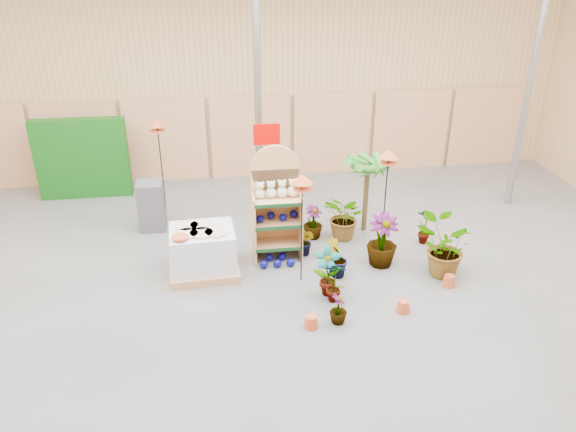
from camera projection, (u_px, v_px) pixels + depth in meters
name	position (u px, v px, depth m)	size (l,w,h in m)	color
room	(274.00, 162.00, 8.51)	(15.20, 12.10, 4.70)	#535353
display_shelf	(276.00, 207.00, 10.05)	(0.87, 0.55, 2.08)	tan
teddy_bears	(278.00, 190.00, 9.81)	(0.77, 0.20, 0.33)	beige
gazing_balls_shelf	(277.00, 216.00, 10.00)	(0.76, 0.26, 0.15)	#070861
gazing_balls_floor	(277.00, 261.00, 10.07)	(0.63, 0.39, 0.15)	#070861
pallet_stack	(203.00, 252.00, 9.67)	(1.24, 1.05, 0.88)	tan
charcoal_planters	(151.00, 206.00, 11.16)	(0.50, 0.50, 1.00)	#363639
trellis_stock	(82.00, 159.00, 12.44)	(2.00, 0.30, 1.80)	#0F4D0F
offer_sign	(267.00, 156.00, 10.65)	(0.50, 0.08, 2.20)	gray
bird_table_front	(302.00, 183.00, 8.85)	(0.34, 0.34, 1.94)	black
bird_table_right	(389.00, 157.00, 9.92)	(0.34, 0.34, 1.93)	black
bird_table_back	(157.00, 126.00, 11.43)	(0.34, 0.34, 1.99)	black
palm	(368.00, 165.00, 10.71)	(0.70, 0.70, 1.65)	#49381F
potted_plant_0	(327.00, 272.00, 9.05)	(0.46, 0.31, 0.87)	#328227
potted_plant_1	(336.00, 259.00, 9.59)	(0.39, 0.31, 0.71)	#328227
potted_plant_3	(382.00, 241.00, 9.89)	(0.54, 0.54, 0.96)	#328227
potted_plant_4	(425.00, 226.00, 10.66)	(0.38, 0.26, 0.72)	#328227
potted_plant_5	(306.00, 242.00, 10.28)	(0.31, 0.25, 0.56)	#328227
potted_plant_6	(346.00, 217.00, 10.79)	(0.82, 0.71, 0.91)	#328227
potted_plant_7	(338.00, 309.00, 8.46)	(0.27, 0.27, 0.48)	#328227
potted_plant_8	(335.00, 281.00, 8.92)	(0.39, 0.27, 0.74)	#328227
potted_plant_10	(443.00, 248.00, 9.57)	(0.94, 0.81, 1.04)	#328227
potted_plant_11	(313.00, 222.00, 10.88)	(0.37, 0.37, 0.67)	#328227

